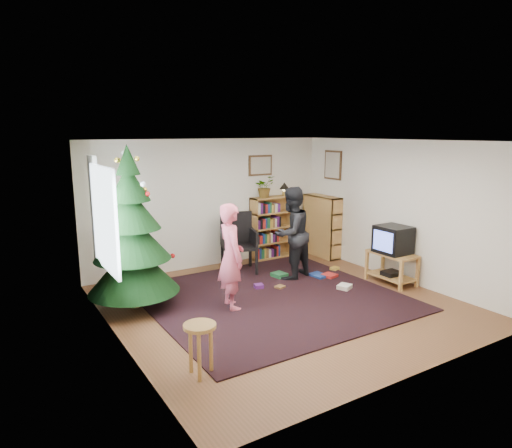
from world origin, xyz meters
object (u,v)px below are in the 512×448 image
stool (200,336)px  person_standing (231,257)px  picture_right (333,165)px  person_by_chair (291,233)px  bookshelf_right (322,225)px  table_lamp (284,187)px  armchair (236,240)px  crt_tv (393,239)px  christmas_tree (132,242)px  picture_back (260,165)px  tv_stand (392,265)px  potted_plant (264,187)px  bookshelf_back (272,227)px

stool → person_standing: (1.23, 1.55, 0.34)m
picture_right → person_by_chair: 2.10m
bookshelf_right → stool: bearing=126.2°
bookshelf_right → person_standing: (-3.08, -1.60, 0.14)m
person_by_chair → table_lamp: size_ratio=5.93×
person_standing → picture_right: bearing=-57.1°
armchair → bookshelf_right: bearing=18.4°
crt_tv → person_by_chair: person_by_chair is taller
christmas_tree → table_lamp: bearing=19.2°
picture_back → stool: 5.09m
bookshelf_right → tv_stand: 2.10m
stool → potted_plant: (3.14, 3.60, 1.06)m
bookshelf_back → person_standing: size_ratio=0.81×
crt_tv → stool: crt_tv is taller
bookshelf_back → person_by_chair: 1.46m
bookshelf_back → bookshelf_right: size_ratio=1.00×
person_by_chair → table_lamp: 1.71m
bookshelf_back → armchair: bearing=-158.7°
tv_stand → armchair: bearing=133.7°
crt_tv → table_lamp: size_ratio=1.93×
tv_stand → stool: 4.34m
potted_plant → bookshelf_right: bearing=-20.9°
christmas_tree → table_lamp: (3.65, 1.27, 0.46)m
picture_back → crt_tv: 3.08m
tv_stand → crt_tv: (-0.00, -0.00, 0.47)m
picture_right → table_lamp: bearing=143.9°
picture_back → picture_right: 1.51m
picture_back → table_lamp: (0.52, -0.14, -0.46)m
picture_back → stool: bearing=-129.9°
armchair → picture_right: bearing=14.8°
person_standing → table_lamp: size_ratio=5.70×
christmas_tree → armchair: 2.41m
table_lamp → bookshelf_right: bearing=-33.6°
picture_back → crt_tv: size_ratio=1.01×
picture_back → stool: (-3.13, -3.74, -1.49)m
picture_right → bookshelf_back: picture_right is taller
person_standing → person_by_chair: bearing=-58.3°
bookshelf_right → potted_plant: potted_plant is taller
picture_right → bookshelf_right: picture_right is taller
bookshelf_right → christmas_tree: bearing=100.8°
stool → table_lamp: 5.22m
stool → potted_plant: bearing=48.9°
christmas_tree → person_by_chair: 2.86m
tv_stand → potted_plant: bearing=112.7°
bookshelf_right → stool: size_ratio=2.17×
picture_right → person_by_chair: bearing=-154.3°
tv_stand → crt_tv: crt_tv is taller
picture_back → stool: picture_back is taller
stool → christmas_tree: bearing=90.3°
person_by_chair → table_lamp: (0.80, 1.36, 0.65)m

